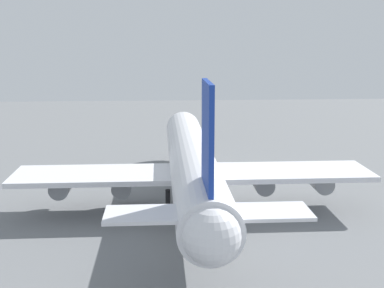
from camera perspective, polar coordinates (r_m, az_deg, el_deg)
ground_plane at (r=75.93m, az=-0.00°, el=-6.64°), size 247.81×247.81×0.00m
cargo_airplane at (r=74.06m, az=0.01°, el=-2.11°), size 61.95×49.56×19.95m
safety_cone_nose at (r=102.55m, az=-2.19°, el=-1.53°), size 0.49×0.49×0.70m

